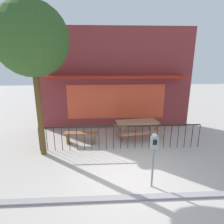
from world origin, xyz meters
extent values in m
plane|color=#B5ACA4|center=(0.00, 0.00, 0.00)|extent=(40.00, 40.00, 0.00)
cube|color=#4C2214|center=(0.00, 4.57, 0.00)|extent=(7.43, 0.54, 0.01)
cube|color=maroon|center=(0.00, 4.57, 2.43)|extent=(7.43, 0.50, 4.86)
cube|color=#E54C2D|center=(0.00, 4.31, 1.35)|extent=(4.83, 0.02, 1.70)
cube|color=maroon|center=(0.00, 3.90, 2.62)|extent=(6.32, 0.83, 0.12)
cube|color=black|center=(0.00, 1.87, 0.95)|extent=(6.24, 0.04, 0.04)
cylinder|color=black|center=(-3.12, 1.87, 0.47)|extent=(0.02, 0.02, 0.95)
cylinder|color=black|center=(-2.84, 1.87, 0.47)|extent=(0.02, 0.02, 0.95)
cylinder|color=black|center=(-2.55, 1.87, 0.47)|extent=(0.02, 0.02, 0.95)
cylinder|color=black|center=(-2.27, 1.87, 0.47)|extent=(0.02, 0.02, 0.95)
cylinder|color=black|center=(-1.99, 1.87, 0.47)|extent=(0.02, 0.02, 0.95)
cylinder|color=black|center=(-1.70, 1.87, 0.47)|extent=(0.02, 0.02, 0.95)
cylinder|color=black|center=(-1.42, 1.87, 0.47)|extent=(0.02, 0.02, 0.95)
cylinder|color=black|center=(-1.13, 1.87, 0.47)|extent=(0.02, 0.02, 0.95)
cylinder|color=black|center=(-0.85, 1.87, 0.47)|extent=(0.02, 0.02, 0.95)
cylinder|color=black|center=(-0.57, 1.87, 0.47)|extent=(0.02, 0.02, 0.95)
cylinder|color=black|center=(-0.28, 1.87, 0.47)|extent=(0.02, 0.02, 0.95)
cylinder|color=black|center=(0.00, 1.87, 0.47)|extent=(0.02, 0.02, 0.95)
cylinder|color=black|center=(0.28, 1.87, 0.47)|extent=(0.02, 0.02, 0.95)
cylinder|color=black|center=(0.57, 1.87, 0.47)|extent=(0.02, 0.02, 0.95)
cylinder|color=black|center=(0.85, 1.87, 0.47)|extent=(0.02, 0.02, 0.95)
cylinder|color=black|center=(1.13, 1.87, 0.47)|extent=(0.02, 0.02, 0.95)
cylinder|color=black|center=(1.42, 1.87, 0.47)|extent=(0.02, 0.02, 0.95)
cylinder|color=black|center=(1.70, 1.87, 0.47)|extent=(0.02, 0.02, 0.95)
cylinder|color=black|center=(1.99, 1.87, 0.47)|extent=(0.02, 0.02, 0.95)
cylinder|color=black|center=(2.27, 1.87, 0.47)|extent=(0.02, 0.02, 0.95)
cylinder|color=black|center=(2.55, 1.87, 0.47)|extent=(0.02, 0.02, 0.95)
cylinder|color=black|center=(2.84, 1.87, 0.47)|extent=(0.02, 0.02, 0.95)
cylinder|color=black|center=(3.12, 1.87, 0.47)|extent=(0.02, 0.02, 0.95)
cube|color=#A6744F|center=(0.82, 2.91, 0.74)|extent=(1.89, 1.02, 0.07)
cube|color=#A76E4F|center=(0.90, 2.36, 0.44)|extent=(1.82, 0.53, 0.05)
cube|color=#9A7F54|center=(0.73, 3.45, 0.44)|extent=(1.82, 0.53, 0.05)
cube|color=#866141|center=(0.13, 2.52, 0.37)|extent=(0.12, 0.36, 0.78)
cube|color=#8C6747|center=(0.05, 3.07, 0.37)|extent=(0.12, 0.36, 0.78)
cube|color=olive|center=(1.59, 2.74, 0.37)|extent=(0.12, 0.36, 0.78)
cube|color=#815E49|center=(1.50, 3.29, 0.37)|extent=(0.12, 0.36, 0.78)
cube|color=brown|center=(-1.60, 2.47, 0.45)|extent=(1.42, 0.42, 0.06)
cube|color=brown|center=(-2.16, 2.51, 0.23)|extent=(0.08, 0.29, 0.45)
cube|color=brown|center=(-1.04, 2.43, 0.23)|extent=(0.08, 0.29, 0.45)
cylinder|color=gray|center=(0.63, -0.48, 0.59)|extent=(0.06, 0.06, 1.17)
cube|color=#8D989C|center=(0.63, -0.48, 1.34)|extent=(0.18, 0.14, 0.34)
sphere|color=gray|center=(0.63, -0.48, 1.51)|extent=(0.17, 0.17, 0.17)
cube|color=black|center=(0.63, -0.55, 1.38)|extent=(0.11, 0.01, 0.15)
cylinder|color=brown|center=(-2.92, 1.63, 1.69)|extent=(0.20, 0.20, 3.38)
sphere|color=#325624|center=(-2.92, 1.63, 4.03)|extent=(2.39, 2.39, 2.39)
cube|color=gray|center=(0.00, -0.94, 0.00)|extent=(10.40, 0.20, 0.11)
camera|label=1|loc=(-0.73, -5.06, 3.50)|focal=31.08mm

